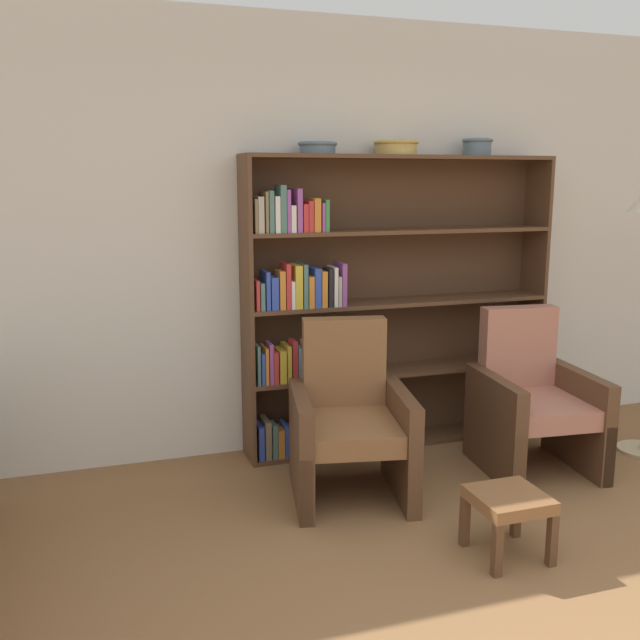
{
  "coord_description": "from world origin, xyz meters",
  "views": [
    {
      "loc": [
        -1.61,
        -1.55,
        1.76
      ],
      "look_at": [
        -0.34,
        2.31,
        0.95
      ],
      "focal_mm": 40.0,
      "sensor_mm": 36.0,
      "label": 1
    }
  ],
  "objects_px": {
    "footstool": "(509,506)",
    "bowl_stoneware": "(477,146)",
    "bookshelf": "(369,309)",
    "armchair_cushioned": "(532,403)",
    "bowl_copper": "(396,147)",
    "armchair_leather": "(349,423)",
    "bowl_terracotta": "(318,147)"
  },
  "relations": [
    {
      "from": "armchair_cushioned",
      "to": "bowl_stoneware",
      "type": "bearing_deg",
      "value": -77.52
    },
    {
      "from": "bowl_terracotta",
      "to": "armchair_cushioned",
      "type": "relative_size",
      "value": 0.25
    },
    {
      "from": "bowl_copper",
      "to": "armchair_cushioned",
      "type": "xyz_separation_m",
      "value": [
        0.65,
        -0.65,
        -1.55
      ]
    },
    {
      "from": "bookshelf",
      "to": "bowl_copper",
      "type": "xyz_separation_m",
      "value": [
        0.16,
        -0.02,
        1.03
      ]
    },
    {
      "from": "bowl_stoneware",
      "to": "armchair_cushioned",
      "type": "height_order",
      "value": "bowl_stoneware"
    },
    {
      "from": "bowl_copper",
      "to": "armchair_leather",
      "type": "bearing_deg",
      "value": -129.87
    },
    {
      "from": "armchair_leather",
      "to": "footstool",
      "type": "distance_m",
      "value": 1.02
    },
    {
      "from": "bookshelf",
      "to": "bowl_stoneware",
      "type": "relative_size",
      "value": 10.18
    },
    {
      "from": "bowl_copper",
      "to": "armchair_cushioned",
      "type": "height_order",
      "value": "bowl_copper"
    },
    {
      "from": "bowl_stoneware",
      "to": "footstool",
      "type": "distance_m",
      "value": 2.4
    },
    {
      "from": "bookshelf",
      "to": "bowl_stoneware",
      "type": "bearing_deg",
      "value": -1.45
    },
    {
      "from": "bookshelf",
      "to": "armchair_cushioned",
      "type": "height_order",
      "value": "bookshelf"
    },
    {
      "from": "bowl_terracotta",
      "to": "armchair_cushioned",
      "type": "height_order",
      "value": "bowl_terracotta"
    },
    {
      "from": "footstool",
      "to": "bowl_terracotta",
      "type": "bearing_deg",
      "value": 105.86
    },
    {
      "from": "footstool",
      "to": "bowl_stoneware",
      "type": "bearing_deg",
      "value": 66.9
    },
    {
      "from": "footstool",
      "to": "bookshelf",
      "type": "bearing_deg",
      "value": 92.95
    },
    {
      "from": "bowl_copper",
      "to": "bowl_stoneware",
      "type": "xyz_separation_m",
      "value": [
        0.58,
        0.0,
        0.01
      ]
    },
    {
      "from": "bookshelf",
      "to": "armchair_cushioned",
      "type": "xyz_separation_m",
      "value": [
        0.81,
        -0.67,
        -0.52
      ]
    },
    {
      "from": "armchair_cushioned",
      "to": "bowl_copper",
      "type": "bearing_deg",
      "value": -39.0
    },
    {
      "from": "bowl_copper",
      "to": "armchair_leather",
      "type": "distance_m",
      "value": 1.76
    },
    {
      "from": "bookshelf",
      "to": "footstool",
      "type": "relative_size",
      "value": 6.28
    },
    {
      "from": "bowl_stoneware",
      "to": "armchair_cushioned",
      "type": "distance_m",
      "value": 1.69
    },
    {
      "from": "bowl_terracotta",
      "to": "armchair_leather",
      "type": "height_order",
      "value": "bowl_terracotta"
    },
    {
      "from": "bowl_copper",
      "to": "bowl_stoneware",
      "type": "distance_m",
      "value": 0.58
    },
    {
      "from": "bookshelf",
      "to": "armchair_cushioned",
      "type": "distance_m",
      "value": 1.17
    },
    {
      "from": "footstool",
      "to": "bowl_copper",
      "type": "bearing_deg",
      "value": 87.03
    },
    {
      "from": "bookshelf",
      "to": "bowl_stoneware",
      "type": "distance_m",
      "value": 1.28
    },
    {
      "from": "bowl_copper",
      "to": "bowl_stoneware",
      "type": "height_order",
      "value": "bowl_stoneware"
    },
    {
      "from": "bowl_copper",
      "to": "armchair_leather",
      "type": "relative_size",
      "value": 0.29
    },
    {
      "from": "bowl_copper",
      "to": "armchair_leather",
      "type": "xyz_separation_m",
      "value": [
        -0.54,
        -0.65,
        -1.55
      ]
    },
    {
      "from": "bowl_stoneware",
      "to": "bowl_copper",
      "type": "bearing_deg",
      "value": -180.0
    },
    {
      "from": "armchair_leather",
      "to": "bowl_stoneware",
      "type": "bearing_deg",
      "value": -138.54
    }
  ]
}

